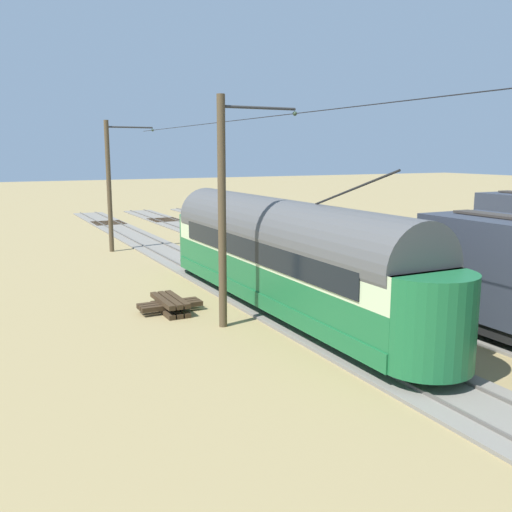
# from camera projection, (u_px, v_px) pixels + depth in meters

# --- Properties ---
(ground_plane) EXTENTS (220.00, 220.00, 0.00)m
(ground_plane) POSITION_uv_depth(u_px,v_px,m) (438.00, 293.00, 24.81)
(ground_plane) COLOR #937F51
(track_adjacent_siding) EXTENTS (2.80, 80.00, 0.18)m
(track_adjacent_siding) POSITION_uv_depth(u_px,v_px,m) (473.00, 284.00, 26.18)
(track_adjacent_siding) COLOR slate
(track_adjacent_siding) RESTS_ON ground
(track_third_siding) EXTENTS (2.80, 80.00, 0.18)m
(track_third_siding) POSITION_uv_depth(u_px,v_px,m) (388.00, 296.00, 23.98)
(track_third_siding) COLOR slate
(track_third_siding) RESTS_ON ground
(track_outer_siding) EXTENTS (2.80, 80.00, 0.18)m
(track_outer_siding) POSITION_uv_depth(u_px,v_px,m) (285.00, 311.00, 21.77)
(track_outer_siding) COLOR slate
(track_outer_siding) RESTS_ON ground
(vintage_streetcar) EXTENTS (2.65, 18.13, 5.41)m
(vintage_streetcar) POSITION_uv_depth(u_px,v_px,m) (281.00, 253.00, 21.66)
(vintage_streetcar) COLOR #196033
(vintage_streetcar) RESTS_ON ground
(catenary_pole_foreground) EXTENTS (3.04, 0.28, 7.92)m
(catenary_pole_foreground) POSITION_uv_depth(u_px,v_px,m) (110.00, 184.00, 34.43)
(catenary_pole_foreground) COLOR #4C3D28
(catenary_pole_foreground) RESTS_ON ground
(catenary_pole_mid_near) EXTENTS (3.04, 0.28, 7.92)m
(catenary_pole_mid_near) POSITION_uv_depth(u_px,v_px,m) (224.00, 209.00, 19.32)
(catenary_pole_mid_near) COLOR #4C3D28
(catenary_pole_mid_near) RESTS_ON ground
(overhead_wire_run) EXTENTS (2.84, 38.40, 0.18)m
(overhead_wire_run) POSITION_uv_depth(u_px,v_px,m) (283.00, 115.00, 20.61)
(overhead_wire_run) COLOR black
(overhead_wire_run) RESTS_ON ground
(spare_tie_stack) EXTENTS (2.40, 2.40, 0.54)m
(spare_tie_stack) POSITION_uv_depth(u_px,v_px,m) (170.00, 305.00, 21.85)
(spare_tie_stack) COLOR #382819
(spare_tie_stack) RESTS_ON ground
(track_end_bumper) EXTENTS (1.80, 0.60, 0.80)m
(track_end_bumper) POSITION_uv_depth(u_px,v_px,m) (392.00, 237.00, 38.56)
(track_end_bumper) COLOR #B2A519
(track_end_bumper) RESTS_ON ground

